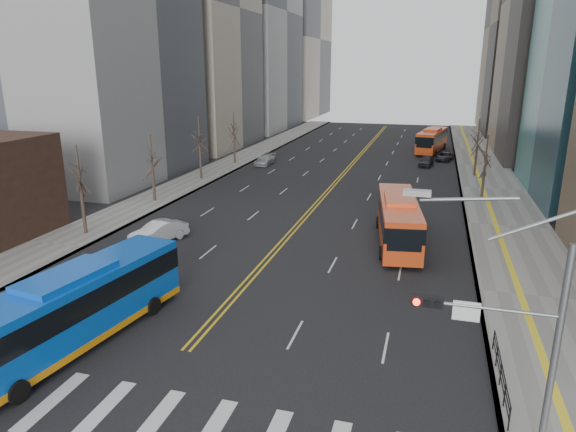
{
  "coord_description": "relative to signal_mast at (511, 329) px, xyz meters",
  "views": [
    {
      "loc": [
        10.79,
        -14.79,
        13.28
      ],
      "look_at": [
        2.58,
        14.11,
        4.46
      ],
      "focal_mm": 32.0,
      "sensor_mm": 36.0,
      "label": 1
    }
  ],
  "objects": [
    {
      "name": "signal_mast",
      "position": [
        0.0,
        0.0,
        0.0
      ],
      "size": [
        5.37,
        0.37,
        9.39
      ],
      "color": "gray",
      "rests_on": "ground"
    },
    {
      "name": "red_bus_near",
      "position": [
        -5.13,
        21.85,
        -2.79
      ],
      "size": [
        4.36,
        12.08,
        3.73
      ],
      "color": "red",
      "rests_on": "ground"
    },
    {
      "name": "centerline",
      "position": [
        -13.77,
        53.0,
        -4.85
      ],
      "size": [
        0.55,
        100.0,
        0.01
      ],
      "color": "gold",
      "rests_on": "ground"
    },
    {
      "name": "crosswalk",
      "position": [
        -13.77,
        -2.0,
        -4.85
      ],
      "size": [
        26.7,
        4.0,
        0.01
      ],
      "color": "silver",
      "rests_on": "ground"
    },
    {
      "name": "blue_bus",
      "position": [
        -19.25,
        2.0,
        -2.83
      ],
      "size": [
        4.82,
        13.69,
        3.87
      ],
      "color": "blue",
      "rests_on": "ground"
    },
    {
      "name": "street_trees",
      "position": [
        -20.94,
        32.55,
        0.02
      ],
      "size": [
        35.2,
        47.2,
        7.6
      ],
      "color": "#2E211C",
      "rests_on": "ground"
    },
    {
      "name": "car_dark_far",
      "position": [
        -1.27,
        60.64,
        -4.27
      ],
      "size": [
        2.97,
        4.59,
        1.18
      ],
      "primitive_type": "imported",
      "rotation": [
        0.0,
        0.0,
        -0.26
      ],
      "color": "black",
      "rests_on": "ground"
    },
    {
      "name": "ground",
      "position": [
        -13.77,
        -2.0,
        -4.86
      ],
      "size": [
        220.0,
        220.0,
        0.0
      ],
      "primitive_type": "plane",
      "color": "black"
    },
    {
      "name": "car_white",
      "position": [
        -23.15,
        17.1,
        -4.06
      ],
      "size": [
        3.56,
        5.07,
        1.59
      ],
      "primitive_type": "imported",
      "rotation": [
        0.0,
        0.0,
        -0.44
      ],
      "color": "silver",
      "rests_on": "ground"
    },
    {
      "name": "car_dark_mid",
      "position": [
        -3.72,
        55.48,
        -4.15
      ],
      "size": [
        2.25,
        4.35,
        1.42
      ],
      "primitive_type": "imported",
      "rotation": [
        0.0,
        0.0,
        -0.14
      ],
      "color": "black",
      "rests_on": "ground"
    },
    {
      "name": "car_silver",
      "position": [
        -25.38,
        50.35,
        -4.17
      ],
      "size": [
        2.09,
        4.79,
        1.37
      ],
      "primitive_type": "imported",
      "rotation": [
        0.0,
        0.0,
        -0.04
      ],
      "color": "#9D9EA2",
      "rests_on": "ground"
    },
    {
      "name": "red_bus_far",
      "position": [
        -3.24,
        68.12,
        -2.77
      ],
      "size": [
        4.84,
        12.2,
        3.75
      ],
      "color": "red",
      "rests_on": "ground"
    },
    {
      "name": "sidewalk_left",
      "position": [
        -30.27,
        43.0,
        -4.78
      ],
      "size": [
        5.0,
        130.0,
        0.15
      ],
      "primitive_type": "cube",
      "color": "gray",
      "rests_on": "ground"
    },
    {
      "name": "sidewalk_right",
      "position": [
        3.73,
        43.0,
        -4.78
      ],
      "size": [
        7.0,
        130.0,
        0.15
      ],
      "primitive_type": "cube",
      "color": "gray",
      "rests_on": "ground"
    },
    {
      "name": "pedestrian_railing",
      "position": [
        0.53,
        4.0,
        -4.03
      ],
      "size": [
        0.06,
        6.06,
        1.02
      ],
      "color": "black",
      "rests_on": "sidewalk_right"
    }
  ]
}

